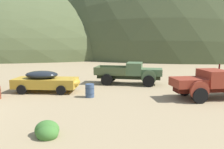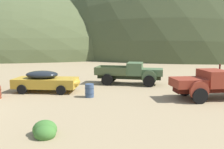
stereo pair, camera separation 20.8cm
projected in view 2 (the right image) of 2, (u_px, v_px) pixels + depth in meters
name	position (u px, v px, depth m)	size (l,w,h in m)	color
hill_far_right	(10.00, 54.00, 68.26)	(92.54, 61.74, 32.86)	#4C5633
hill_distant	(173.00, 54.00, 67.69)	(71.06, 61.97, 53.76)	#424C2D
car_mustard	(48.00, 81.00, 17.39)	(4.94, 2.30, 1.57)	#B28928
truck_weathered_green	(134.00, 73.00, 20.36)	(5.99, 3.08, 1.89)	#232B1B
truck_rust_red	(215.00, 83.00, 15.29)	(6.81, 3.12, 2.16)	#42140D
oil_drum_by_truck	(90.00, 91.00, 15.77)	(0.63, 0.63, 0.90)	#384C6B
bush_between_trucks	(45.00, 131.00, 9.39)	(1.01, 1.11, 0.78)	#3D702D
bush_near_barrel	(192.00, 84.00, 19.28)	(1.44, 1.18, 0.96)	olive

